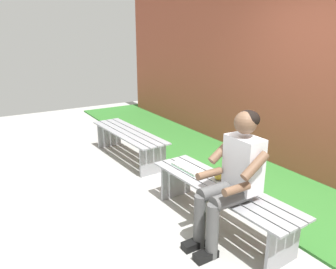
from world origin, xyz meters
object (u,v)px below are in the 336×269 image
at_px(apple, 218,176).
at_px(book_open, 188,168).
at_px(bench_near, 221,195).
at_px(person_seated, 233,175).
at_px(bench_far, 128,138).

bearing_deg(apple, book_open, 14.44).
height_order(bench_near, person_seated, person_seated).
distance_m(bench_near, person_seated, 0.44).
height_order(bench_far, person_seated, person_seated).
bearing_deg(book_open, apple, -168.41).
relative_size(person_seated, book_open, 2.97).
relative_size(bench_near, person_seated, 1.41).
relative_size(apple, book_open, 0.21).
xyz_separation_m(bench_near, book_open, (0.52, 0.04, 0.11)).
bearing_deg(bench_near, bench_far, 0.00).
distance_m(apple, book_open, 0.41).
xyz_separation_m(person_seated, apple, (0.38, -0.16, -0.20)).
bearing_deg(person_seated, book_open, -4.53).
xyz_separation_m(bench_near, person_seated, (-0.25, 0.10, 0.34)).
relative_size(bench_far, book_open, 3.98).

